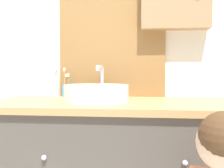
{
  "coord_description": "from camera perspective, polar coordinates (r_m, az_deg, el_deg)",
  "views": [
    {
      "loc": [
        0.12,
        -1.09,
        0.99
      ],
      "look_at": [
        -0.03,
        0.25,
        0.93
      ],
      "focal_mm": 40.0,
      "sensor_mm": 36.0,
      "label": 1
    }
  ],
  "objects": [
    {
      "name": "toothbrush_holder",
      "position": [
        1.69,
        -10.33,
        -1.28
      ],
      "size": [
        0.06,
        0.06,
        0.19
      ],
      "color": "#4C93C6",
      "rests_on": "vanity_counter"
    },
    {
      "name": "sink_basin",
      "position": [
        1.42,
        -3.52,
        -1.91
      ],
      "size": [
        0.36,
        0.41,
        0.21
      ],
      "color": "white",
      "rests_on": "vanity_counter"
    },
    {
      "name": "soap_dispenser",
      "position": [
        1.73,
        -12.68,
        -0.3
      ],
      "size": [
        0.04,
        0.04,
        0.18
      ],
      "color": "white",
      "rests_on": "vanity_counter"
    },
    {
      "name": "wall_back",
      "position": [
        1.74,
        2.86,
        12.23
      ],
      "size": [
        3.2,
        0.18,
        2.5
      ],
      "color": "silver",
      "rests_on": "ground_plane"
    }
  ]
}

